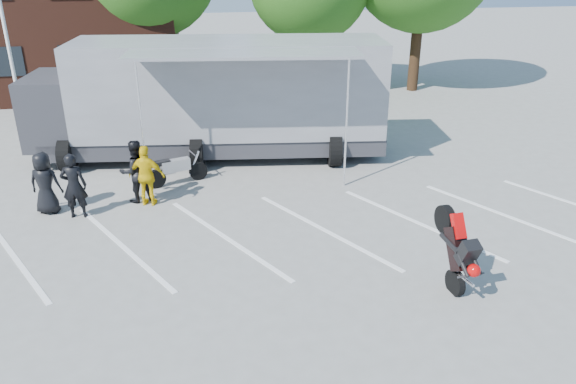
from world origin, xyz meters
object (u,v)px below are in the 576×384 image
object	(u,v)px
transporter_truck	(218,155)
spectator_leather_c	(135,171)
spectator_leather_a	(45,183)
parked_motorcycle	(178,184)
spectator_leather_b	(74,186)
spectator_hivis	(147,176)
stunt_bike_rider	(440,278)

from	to	relation	value
transporter_truck	spectator_leather_c	size ratio (longest dim) A/B	6.81
spectator_leather_a	transporter_truck	bearing A→B (deg)	-128.93
parked_motorcycle	spectator_leather_b	size ratio (longest dim) A/B	1.08
spectator_leather_a	spectator_hivis	xyz separation A→B (m)	(2.54, 0.06, 0.01)
parked_motorcycle	spectator_hivis	bearing A→B (deg)	131.38
spectator_leather_c	spectator_hivis	xyz separation A→B (m)	(0.32, -0.30, -0.04)
parked_motorcycle	spectator_leather_a	xyz separation A→B (m)	(-3.28, -1.39, 0.82)
spectator_leather_a	spectator_leather_b	world-z (taller)	spectator_leather_b
stunt_bike_rider	spectator_leather_a	size ratio (longest dim) A/B	1.11
spectator_leather_a	spectator_leather_c	size ratio (longest dim) A/B	0.95
parked_motorcycle	spectator_leather_c	bearing A→B (deg)	114.87
parked_motorcycle	spectator_leather_a	world-z (taller)	spectator_leather_a
transporter_truck	parked_motorcycle	distance (m)	2.55
transporter_truck	spectator_leather_a	size ratio (longest dim) A/B	7.15
parked_motorcycle	spectator_leather_b	distance (m)	3.18
stunt_bike_rider	spectator_leather_c	bearing A→B (deg)	135.94
spectator_leather_c	spectator_leather_b	bearing A→B (deg)	5.24
stunt_bike_rider	spectator_leather_b	bearing A→B (deg)	145.32
spectator_leather_a	spectator_leather_c	distance (m)	2.25
stunt_bike_rider	spectator_hivis	distance (m)	7.84
transporter_truck	spectator_leather_a	bearing A→B (deg)	-135.28
transporter_truck	spectator_hivis	size ratio (longest dim) A/B	7.10
transporter_truck	spectator_hivis	xyz separation A→B (m)	(-2.00, -3.55, 0.83)
spectator_leather_c	spectator_hivis	bearing A→B (deg)	114.69
transporter_truck	spectator_hivis	world-z (taller)	transporter_truck
spectator_hivis	transporter_truck	bearing A→B (deg)	-104.74
transporter_truck	spectator_leather_b	bearing A→B (deg)	-126.93
spectator_leather_c	spectator_hivis	distance (m)	0.43
transporter_truck	spectator_hivis	distance (m)	4.15
spectator_leather_b	spectator_hivis	xyz separation A→B (m)	(1.76, 0.45, -0.03)
spectator_leather_b	spectator_leather_a	bearing A→B (deg)	-24.34
spectator_leather_c	stunt_bike_rider	bearing A→B (deg)	120.13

